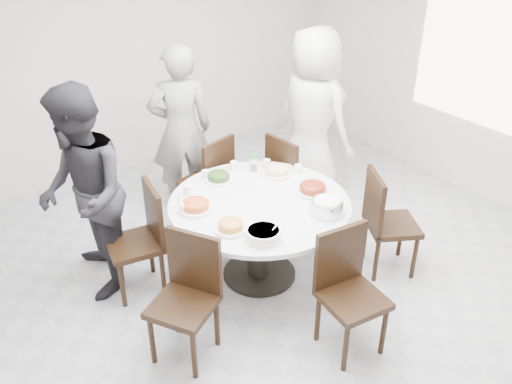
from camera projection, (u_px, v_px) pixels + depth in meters
floor at (265, 303)px, 4.49m from camera, size 6.00×6.00×0.01m
wall_back at (103, 54)px, 5.91m from camera, size 6.00×0.01×2.80m
wall_right at (512, 74)px, 5.31m from camera, size 0.01×6.00×2.80m
dining_table at (259, 240)px, 4.63m from camera, size 1.50×1.50×0.75m
chair_ne at (294, 178)px, 5.38m from camera, size 0.46×0.46×0.95m
chair_n at (205, 180)px, 5.35m from camera, size 0.52×0.52×0.95m
chair_nw at (134, 242)px, 4.42m from camera, size 0.48×0.48×0.95m
chair_sw at (183, 303)px, 3.77m from camera, size 0.58×0.58×0.95m
chair_s at (353, 297)px, 3.83m from camera, size 0.47×0.47×0.95m
chair_se at (393, 223)px, 4.67m from camera, size 0.57×0.57×0.95m
diner_right at (313, 118)px, 5.56m from camera, size 0.71×0.98×1.86m
diner_middle at (181, 130)px, 5.42m from camera, size 0.74×0.59×1.75m
diner_left at (83, 195)px, 4.26m from camera, size 0.85×1.00×1.78m
dish_greens at (219, 178)px, 4.73m from camera, size 0.25×0.25×0.06m
dish_pale at (277, 171)px, 4.83m from camera, size 0.27×0.27×0.07m
dish_orange at (195, 206)px, 4.31m from camera, size 0.28×0.28×0.08m
dish_redbrown at (313, 189)px, 4.55m from camera, size 0.29×0.29×0.07m
dish_tofu at (231, 227)px, 4.06m from camera, size 0.24×0.24×0.06m
rice_bowl at (327, 208)px, 4.26m from camera, size 0.26×0.26×0.11m
soup_bowl at (263, 234)px, 3.96m from camera, size 0.26×0.26×0.08m
beverage_bottle at (254, 159)px, 4.87m from camera, size 0.06×0.06×0.23m
tea_cups at (220, 169)px, 4.87m from camera, size 0.07×0.07×0.08m
chopsticks at (218, 173)px, 4.88m from camera, size 0.24×0.04×0.01m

